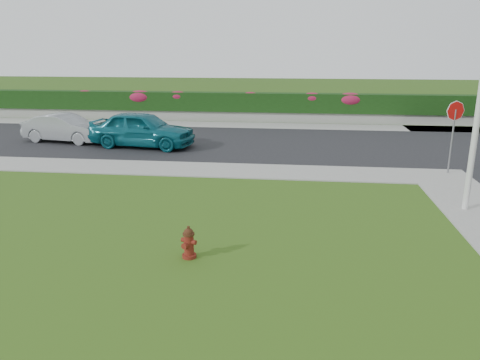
# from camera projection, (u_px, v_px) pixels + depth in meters

# --- Properties ---
(ground) EXTENTS (120.00, 120.00, 0.00)m
(ground) POSITION_uv_depth(u_px,v_px,m) (179.00, 301.00, 8.29)
(ground) COLOR black
(ground) RESTS_ON ground
(street_far) EXTENTS (26.00, 8.00, 0.04)m
(street_far) POSITION_uv_depth(u_px,v_px,m) (147.00, 141.00, 22.21)
(street_far) COLOR black
(street_far) RESTS_ON ground
(sidewalk_far) EXTENTS (24.00, 2.00, 0.04)m
(sidewalk_far) POSITION_uv_depth(u_px,v_px,m) (81.00, 166.00, 17.55)
(sidewalk_far) COLOR gray
(sidewalk_far) RESTS_ON ground
(curb_corner) EXTENTS (2.00, 2.00, 0.04)m
(curb_corner) POSITION_uv_depth(u_px,v_px,m) (441.00, 177.00, 16.08)
(curb_corner) COLOR gray
(curb_corner) RESTS_ON ground
(sidewalk_beyond) EXTENTS (34.00, 2.00, 0.04)m
(sidewalk_beyond) POSITION_uv_depth(u_px,v_px,m) (243.00, 125.00, 26.53)
(sidewalk_beyond) COLOR gray
(sidewalk_beyond) RESTS_ON ground
(retaining_wall) EXTENTS (34.00, 0.40, 0.60)m
(retaining_wall) POSITION_uv_depth(u_px,v_px,m) (245.00, 117.00, 27.88)
(retaining_wall) COLOR gray
(retaining_wall) RESTS_ON ground
(hedge) EXTENTS (32.00, 0.90, 1.10)m
(hedge) POSITION_uv_depth(u_px,v_px,m) (246.00, 102.00, 27.75)
(hedge) COLOR black
(hedge) RESTS_ON retaining_wall
(fire_hydrant) EXTENTS (0.37, 0.35, 0.71)m
(fire_hydrant) POSITION_uv_depth(u_px,v_px,m) (189.00, 243.00, 9.89)
(fire_hydrant) COLOR #57110D
(fire_hydrant) RESTS_ON ground
(sedan_teal) EXTENTS (4.82, 2.46, 1.57)m
(sedan_teal) POSITION_uv_depth(u_px,v_px,m) (142.00, 129.00, 20.60)
(sedan_teal) COLOR #0D5C6A
(sedan_teal) RESTS_ON street_far
(sedan_silver) EXTENTS (4.11, 2.01, 1.30)m
(sedan_silver) POSITION_uv_depth(u_px,v_px,m) (65.00, 128.00, 21.72)
(sedan_silver) COLOR #93979A
(sedan_silver) RESTS_ON street_far
(stop_sign) EXTENTS (0.66, 0.26, 2.57)m
(stop_sign) POSITION_uv_depth(u_px,v_px,m) (454.00, 120.00, 16.01)
(stop_sign) COLOR slate
(stop_sign) RESTS_ON ground
(flower_clump_a) EXTENTS (1.06, 0.68, 0.53)m
(flower_clump_a) POSITION_uv_depth(u_px,v_px,m) (85.00, 94.00, 28.67)
(flower_clump_a) COLOR #B11E44
(flower_clump_a) RESTS_ON hedge
(flower_clump_b) EXTENTS (1.54, 0.99, 0.77)m
(flower_clump_b) POSITION_uv_depth(u_px,v_px,m) (140.00, 97.00, 28.31)
(flower_clump_b) COLOR #B11E44
(flower_clump_b) RESTS_ON hedge
(flower_clump_c) EXTENTS (1.20, 0.77, 0.60)m
(flower_clump_c) POSITION_uv_depth(u_px,v_px,m) (178.00, 96.00, 28.02)
(flower_clump_c) COLOR #B11E44
(flower_clump_c) RESTS_ON hedge
(flower_clump_d) EXTENTS (1.04, 0.67, 0.52)m
(flower_clump_d) POSITION_uv_depth(u_px,v_px,m) (250.00, 96.00, 27.52)
(flower_clump_d) COLOR #B11E44
(flower_clump_d) RESTS_ON hedge
(flower_clump_e) EXTENTS (1.21, 0.78, 0.60)m
(flower_clump_e) POSITION_uv_depth(u_px,v_px,m) (312.00, 98.00, 27.13)
(flower_clump_e) COLOR #B11E44
(flower_clump_e) RESTS_ON hedge
(flower_clump_f) EXTENTS (1.52, 0.98, 0.76)m
(flower_clump_f) POSITION_uv_depth(u_px,v_px,m) (350.00, 99.00, 26.90)
(flower_clump_f) COLOR #B11E44
(flower_clump_f) RESTS_ON hedge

